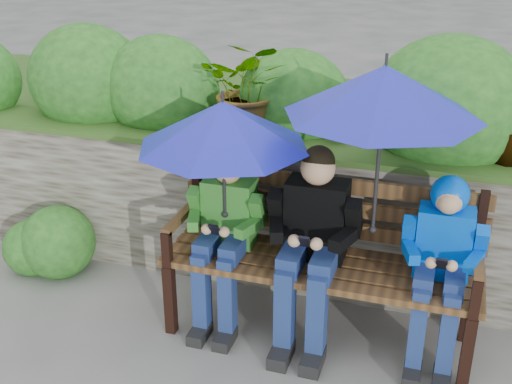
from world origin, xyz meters
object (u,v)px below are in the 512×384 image
(boy_left, at_px, (225,230))
(boy_right, at_px, (442,255))
(umbrella_right, at_px, (384,91))
(umbrella_left, at_px, (223,124))
(park_bench, at_px, (323,249))
(boy_middle, at_px, (312,238))

(boy_left, height_order, boy_right, boy_left)
(boy_left, distance_m, umbrella_right, 1.30)
(boy_left, bearing_deg, umbrella_left, 71.51)
(park_bench, height_order, boy_middle, boy_middle)
(boy_left, bearing_deg, boy_middle, -0.96)
(umbrella_left, bearing_deg, boy_middle, -1.73)
(park_bench, xyz_separation_m, boy_middle, (-0.05, -0.10, 0.12))
(boy_middle, height_order, umbrella_left, umbrella_left)
(boy_right, height_order, umbrella_left, umbrella_left)
(boy_right, relative_size, umbrella_left, 1.09)
(umbrella_right, bearing_deg, park_bench, 169.72)
(park_bench, xyz_separation_m, boy_left, (-0.60, -0.09, 0.08))
(umbrella_right, bearing_deg, boy_middle, -172.69)
(park_bench, distance_m, umbrella_left, 0.97)
(boy_middle, bearing_deg, boy_right, 1.78)
(boy_left, distance_m, boy_middle, 0.55)
(boy_left, xyz_separation_m, umbrella_left, (0.00, 0.01, 0.68))
(park_bench, bearing_deg, boy_left, -171.70)
(park_bench, bearing_deg, boy_middle, -117.10)
(boy_left, bearing_deg, boy_right, 0.61)
(park_bench, xyz_separation_m, umbrella_left, (-0.60, -0.08, 0.76))
(park_bench, relative_size, umbrella_left, 1.84)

